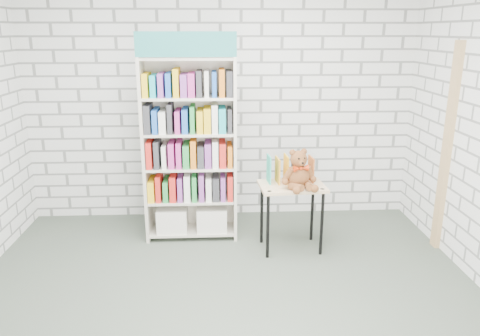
{
  "coord_description": "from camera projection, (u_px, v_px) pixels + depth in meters",
  "views": [
    {
      "loc": [
        -0.06,
        -3.44,
        2.18
      ],
      "look_at": [
        0.17,
        0.95,
        0.89
      ],
      "focal_mm": 35.0,
      "sensor_mm": 36.0,
      "label": 1
    }
  ],
  "objects": [
    {
      "name": "bookshelf",
      "position": [
        190.0,
        148.0,
        4.92
      ],
      "size": [
        0.97,
        0.38,
        2.18
      ],
      "color": "beige",
      "rests_on": "ground"
    },
    {
      "name": "ground",
      "position": [
        226.0,
        302.0,
        3.92
      ],
      "size": [
        4.5,
        4.5,
        0.0
      ],
      "primitive_type": "plane",
      "color": "#424C40",
      "rests_on": "ground"
    },
    {
      "name": "display_table",
      "position": [
        292.0,
        194.0,
        4.72
      ],
      "size": [
        0.68,
        0.5,
        0.7
      ],
      "color": "tan",
      "rests_on": "ground"
    },
    {
      "name": "door_trim",
      "position": [
        447.0,
        149.0,
        4.64
      ],
      "size": [
        0.05,
        0.12,
        2.1
      ],
      "primitive_type": "cube",
      "color": "tan",
      "rests_on": "ground"
    },
    {
      "name": "room_shell",
      "position": [
        224.0,
        88.0,
        3.41
      ],
      "size": [
        4.52,
        4.02,
        2.81
      ],
      "color": "silver",
      "rests_on": "ground"
    },
    {
      "name": "teddy_bear",
      "position": [
        299.0,
        173.0,
        4.55
      ],
      "size": [
        0.35,
        0.35,
        0.39
      ],
      "color": "brown",
      "rests_on": "display_table"
    },
    {
      "name": "table_books",
      "position": [
        290.0,
        169.0,
        4.75
      ],
      "size": [
        0.47,
        0.23,
        0.27
      ],
      "color": "teal",
      "rests_on": "display_table"
    }
  ]
}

